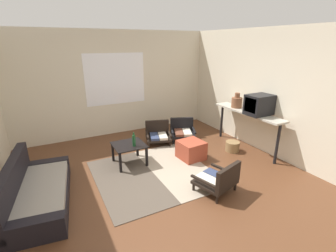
% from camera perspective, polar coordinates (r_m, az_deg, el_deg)
% --- Properties ---
extents(ground_plane, '(7.80, 7.80, 0.00)m').
position_cam_1_polar(ground_plane, '(4.39, 0.29, -13.83)').
color(ground_plane, '#56331E').
extents(far_wall_with_window, '(5.60, 0.13, 2.70)m').
position_cam_1_polar(far_wall_with_window, '(6.62, -12.35, 9.72)').
color(far_wall_with_window, beige).
rests_on(far_wall_with_window, ground).
extents(side_wall_right, '(0.12, 6.60, 2.70)m').
position_cam_1_polar(side_wall_right, '(5.74, 23.16, 7.19)').
color(side_wall_right, beige).
rests_on(side_wall_right, ground).
extents(area_rug, '(2.12, 2.10, 0.01)m').
position_cam_1_polar(area_rug, '(4.74, -3.44, -11.10)').
color(area_rug, '#4C4238').
rests_on(area_rug, ground).
extents(couch, '(1.04, 1.95, 0.71)m').
position_cam_1_polar(couch, '(4.35, -28.87, -13.55)').
color(couch, black).
rests_on(couch, ground).
extents(coffee_table, '(0.63, 0.61, 0.43)m').
position_cam_1_polar(coffee_table, '(4.99, -9.18, -5.13)').
color(coffee_table, black).
rests_on(coffee_table, ground).
extents(armchair_by_window, '(0.73, 0.68, 0.53)m').
position_cam_1_polar(armchair_by_window, '(6.01, -2.38, -1.82)').
color(armchair_by_window, black).
rests_on(armchair_by_window, ground).
extents(armchair_striped_foreground, '(0.74, 0.71, 0.55)m').
position_cam_1_polar(armchair_striped_foreground, '(4.17, 11.91, -12.17)').
color(armchair_striped_foreground, black).
rests_on(armchair_striped_foreground, ground).
extents(armchair_corner, '(0.77, 0.75, 0.53)m').
position_cam_1_polar(armchair_corner, '(6.24, 3.43, -1.00)').
color(armchair_corner, black).
rests_on(armchair_corner, ground).
extents(ottoman_orange, '(0.54, 0.54, 0.39)m').
position_cam_1_polar(ottoman_orange, '(5.25, 5.47, -5.66)').
color(ottoman_orange, '#993D28').
rests_on(ottoman_orange, ground).
extents(console_shelf, '(0.37, 1.86, 0.91)m').
position_cam_1_polar(console_shelf, '(5.79, 18.29, 2.32)').
color(console_shelf, '#B2AD9E').
rests_on(console_shelf, ground).
extents(crt_television, '(0.54, 0.40, 0.43)m').
position_cam_1_polar(crt_television, '(5.52, 20.71, 4.71)').
color(crt_television, black).
rests_on(crt_television, console_shelf).
extents(clay_vase, '(0.25, 0.25, 0.35)m').
position_cam_1_polar(clay_vase, '(5.99, 15.92, 5.50)').
color(clay_vase, brown).
rests_on(clay_vase, console_shelf).
extents(glass_bottle, '(0.07, 0.07, 0.28)m').
position_cam_1_polar(glass_bottle, '(4.83, -8.04, -3.38)').
color(glass_bottle, '#194723').
rests_on(glass_bottle, coffee_table).
extents(wicker_basket, '(0.31, 0.31, 0.23)m').
position_cam_1_polar(wicker_basket, '(5.78, 14.97, -4.68)').
color(wicker_basket, olive).
rests_on(wicker_basket, ground).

